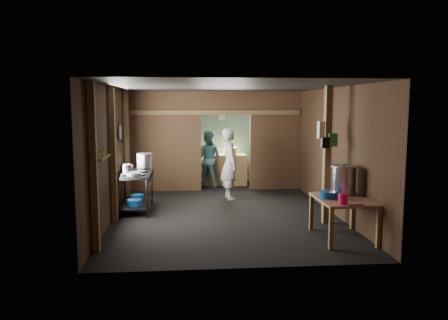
{
  "coord_description": "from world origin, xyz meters",
  "views": [
    {
      "loc": [
        -0.79,
        -9.32,
        2.24
      ],
      "look_at": [
        0.0,
        -0.2,
        1.1
      ],
      "focal_mm": 35.39,
      "sensor_mm": 36.0,
      "label": 1
    }
  ],
  "objects": [
    {
      "name": "gas_range",
      "position": [
        -1.88,
        0.04,
        0.41
      ],
      "size": [
        0.72,
        1.4,
        0.83
      ],
      "primitive_type": null,
      "color": "black",
      "rests_on": "floor"
    },
    {
      "name": "floor",
      "position": [
        0.0,
        0.0,
        0.0
      ],
      "size": [
        4.5,
        7.0,
        0.0
      ],
      "primitive_type": "cube",
      "color": "black",
      "rests_on": "ground"
    },
    {
      "name": "wall_shelf",
      "position": [
        -2.15,
        -2.1,
        1.4
      ],
      "size": [
        0.14,
        0.8,
        0.03
      ],
      "primitive_type": "cube",
      "color": "brown",
      "rests_on": "wall_left"
    },
    {
      "name": "back_counter",
      "position": [
        0.3,
        2.95,
        0.42
      ],
      "size": [
        1.2,
        0.5,
        0.85
      ],
      "primitive_type": "cube",
      "color": "brown",
      "rests_on": "floor"
    },
    {
      "name": "cross_beam",
      "position": [
        0.0,
        2.15,
        2.05
      ],
      "size": [
        4.4,
        0.12,
        0.12
      ],
      "primitive_type": "cube",
      "color": "brown",
      "rests_on": "wall_left"
    },
    {
      "name": "stove_pot_med",
      "position": [
        -2.05,
        -0.04,
        0.91
      ],
      "size": [
        0.29,
        0.29,
        0.2
      ],
      "primitive_type": null,
      "rotation": [
        0.0,
        0.0,
        0.32
      ],
      "color": "#ADACBA",
      "rests_on": "gas_range"
    },
    {
      "name": "post_left_a",
      "position": [
        -2.18,
        -2.6,
        1.3
      ],
      "size": [
        0.1,
        0.12,
        2.6
      ],
      "primitive_type": "cube",
      "color": "brown",
      "rests_on": "floor"
    },
    {
      "name": "jar_yellow",
      "position": [
        -2.15,
        -2.1,
        1.47
      ],
      "size": [
        0.08,
        0.08,
        0.1
      ],
      "primitive_type": "cylinder",
      "color": "yellow",
      "rests_on": "wall_shelf"
    },
    {
      "name": "post_right",
      "position": [
        2.18,
        -0.2,
        1.3
      ],
      "size": [
        0.1,
        0.12,
        2.6
      ],
      "primitive_type": "cube",
      "color": "brown",
      "rests_on": "floor"
    },
    {
      "name": "blue_tub_back",
      "position": [
        -1.88,
        0.38,
        0.22
      ],
      "size": [
        0.29,
        0.29,
        0.12
      ],
      "primitive_type": "cylinder",
      "color": "#124E9F",
      "rests_on": "gas_range"
    },
    {
      "name": "ceiling",
      "position": [
        0.0,
        0.0,
        2.6
      ],
      "size": [
        4.5,
        7.0,
        0.0
      ],
      "primitive_type": "cube",
      "color": "black",
      "rests_on": "ground"
    },
    {
      "name": "prep_table",
      "position": [
        1.83,
        -2.28,
        0.35
      ],
      "size": [
        0.85,
        1.17,
        0.69
      ],
      "primitive_type": null,
      "color": "#A6725C",
      "rests_on": "floor"
    },
    {
      "name": "bag_white",
      "position": [
        1.8,
        -1.22,
        1.78
      ],
      "size": [
        0.22,
        0.15,
        0.32
      ],
      "primitive_type": "cube",
      "color": "silver",
      "rests_on": "post_free"
    },
    {
      "name": "wall_left",
      "position": [
        -2.25,
        0.0,
        1.3
      ],
      "size": [
        0.0,
        7.0,
        2.6
      ],
      "primitive_type": "cube",
      "color": "#432815",
      "rests_on": "ground"
    },
    {
      "name": "partition_header",
      "position": [
        0.25,
        2.2,
        2.3
      ],
      "size": [
        1.3,
        0.1,
        0.6
      ],
      "primitive_type": "cube",
      "color": "brown",
      "rests_on": "wall_back"
    },
    {
      "name": "wall_front",
      "position": [
        0.0,
        -3.5,
        1.3
      ],
      "size": [
        4.5,
        0.0,
        2.6
      ],
      "primitive_type": "cube",
      "color": "#432815",
      "rests_on": "ground"
    },
    {
      "name": "red_cup",
      "position": [
        0.07,
        2.95,
        0.92
      ],
      "size": [
        0.12,
        0.12,
        0.13
      ],
      "primitive_type": "cylinder",
      "color": "#9F0004",
      "rests_on": "back_counter"
    },
    {
      "name": "post_left_c",
      "position": [
        -2.18,
        1.2,
        1.3
      ],
      "size": [
        0.1,
        0.12,
        2.6
      ],
      "primitive_type": "cube",
      "color": "brown",
      "rests_on": "floor"
    },
    {
      "name": "pan_lid_small",
      "position": [
        -2.21,
        0.8,
        1.55
      ],
      "size": [
        0.03,
        0.3,
        0.3
      ],
      "primitive_type": "cylinder",
      "rotation": [
        0.0,
        1.57,
        0.0
      ],
      "color": "black",
      "rests_on": "wall_left"
    },
    {
      "name": "post_left_b",
      "position": [
        -2.18,
        -0.8,
        1.3
      ],
      "size": [
        0.1,
        0.12,
        2.6
      ],
      "primitive_type": "cube",
      "color": "brown",
      "rests_on": "floor"
    },
    {
      "name": "cook",
      "position": [
        0.25,
        1.05,
        0.85
      ],
      "size": [
        0.5,
        0.68,
        1.7
      ],
      "primitive_type": "imported",
      "rotation": [
        0.0,
        0.0,
        1.73
      ],
      "color": "beige",
      "rests_on": "floor"
    },
    {
      "name": "wash_basin",
      "position": [
        1.58,
        -2.23,
        0.75
      ],
      "size": [
        0.4,
        0.4,
        0.11
      ],
      "primitive_type": "cylinder",
      "rotation": [
        0.0,
        0.0,
        0.39
      ],
      "color": "#124E9F",
      "rests_on": "prep_table"
    },
    {
      "name": "bag_green",
      "position": [
        1.92,
        -1.36,
        1.6
      ],
      "size": [
        0.16,
        0.12,
        0.24
      ],
      "primitive_type": "cube",
      "color": "#348B33",
      "rests_on": "post_free"
    },
    {
      "name": "partition_right",
      "position": [
        1.57,
        2.2,
        1.3
      ],
      "size": [
        1.35,
        0.1,
        2.6
      ],
      "primitive_type": "cube",
      "color": "brown",
      "rests_on": "floor"
    },
    {
      "name": "partition_left",
      "position": [
        -1.32,
        2.2,
        1.3
      ],
      "size": [
        1.85,
        0.1,
        2.6
      ],
      "primitive_type": "cube",
      "color": "brown",
      "rests_on": "floor"
    },
    {
      "name": "frying_pan",
      "position": [
        -1.88,
        -0.36,
        0.86
      ],
      "size": [
        0.53,
        0.64,
        0.08
      ],
      "primitive_type": null,
      "rotation": [
        0.0,
        0.0,
        -0.42
      ],
      "color": "gray",
      "rests_on": "gas_range"
    },
    {
      "name": "knife",
      "position": [
        1.83,
        -2.81,
        0.7
      ],
      "size": [
        0.3,
        0.13,
        0.01
      ],
      "primitive_type": "cube",
      "rotation": [
        0.0,
        0.0,
        0.33
      ],
      "color": "#ADACBA",
      "rests_on": "prep_table"
    },
    {
      "name": "stove_pot_large",
      "position": [
        -1.71,
        0.58,
        0.99
      ],
      "size": [
        0.48,
        0.48,
        0.36
      ],
      "primitive_type": null,
      "rotation": [
        0.0,
        0.0,
        -0.43
      ],
      "color": "#ADACBA",
      "rests_on": "gas_range"
    },
    {
      "name": "bag_black",
      "position": [
        1.78,
        -1.38,
        1.55
      ],
      "size": [
        0.14,
        0.1,
        0.2
      ],
      "primitive_type": "cube",
      "color": "black",
      "rests_on": "post_free"
    },
    {
      "name": "pan_lid_big",
      "position": [
        -2.21,
        0.4,
        1.65
      ],
      "size": [
        0.03,
        0.34,
        0.34
      ],
      "primitive_type": "cylinder",
      "rotation": [
        0.0,
        1.57,
        0.0
      ],
      "color": "gray",
      "rests_on": "wall_left"
    },
    {
      "name": "stove_saucepan",
      "position": [
        -2.05,
        0.53,
        0.88
      ],
      "size": [
        0.2,
        0.2,
        0.1
      ],
      "primitive_type": "cylinder",
      "rotation": [
        0.0,
        0.0,
        0.36
      ],
      "color": "#ADACBA",
      "rests_on": "gas_range"
    },
    {
      "name": "wall_right",
      "position": [
        2.25,
        0.0,
        1.3
      ],
      "size": [
        0.0,
        7.0,
        2.6
      ],
      "primitive_type": "cube",
      "color": "#432815",
      "rests_on": "ground"
    },
    {
      "name": "yellow_tub",
      "position": [
        0.45,
        2.95,
        0.95
      ],
      "size": [
        0.37,
        0.37,
        0.21
      ],
      "primitive_type": "cylinder",
      "color": "yellow",
      "rests_on": "back_counter"
    },
    {
      "name": "worker_back",
      "position": [
        -0.19,
        2.72,
        0.77
      ],
      "size": [
        0.91,
        0.81,
        1.55
      ],
      "primitive_type": "imported",
      "rotation": [
        0.0,
        0.0,
        2.78
      ],
      "color": "slate",
      "rests_on": "floor"
    },
    {
      "name": "jar_white",
      "position": [
        -2.15,
        -2.35,
        1.47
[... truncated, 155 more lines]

